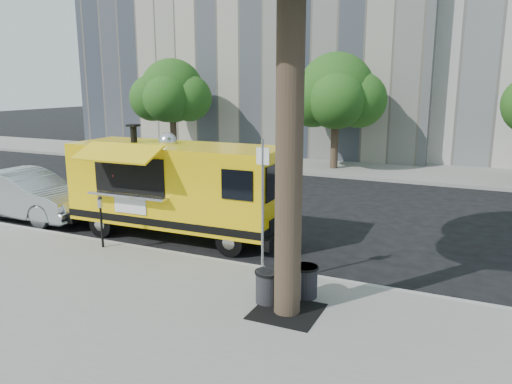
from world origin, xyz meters
TOP-DOWN VIEW (x-y plane):
  - ground at (0.00, 0.00)m, footprint 120.00×120.00m
  - sidewalk at (0.00, -4.00)m, footprint 60.00×6.00m
  - curb at (0.00, -0.93)m, footprint 60.00×0.14m
  - far_sidewalk at (0.00, 13.50)m, footprint 60.00×5.00m
  - tree_well at (2.60, -2.80)m, footprint 1.20×1.20m
  - far_tree_a at (-10.00, 12.30)m, footprint 3.42×3.42m
  - far_tree_b at (-1.00, 12.70)m, footprint 3.60×3.60m
  - sign_post at (1.55, -1.55)m, footprint 0.28×0.06m
  - parking_meter at (-3.00, -1.35)m, footprint 0.11×0.11m
  - food_truck at (-2.03, 0.57)m, footprint 6.32×2.99m
  - sedan at (-7.47, 0.22)m, footprint 4.71×1.65m
  - trash_bin_left at (2.12, -2.56)m, footprint 0.52×0.52m
  - trash_bin_right at (2.67, -2.03)m, footprint 0.52×0.52m

SIDE VIEW (x-z plane):
  - ground at x=0.00m, z-range 0.00..0.00m
  - sidewalk at x=0.00m, z-range 0.00..0.15m
  - curb at x=0.00m, z-range -0.01..0.15m
  - far_sidewalk at x=0.00m, z-range 0.00..0.15m
  - tree_well at x=2.60m, z-range 0.14..0.17m
  - trash_bin_left at x=2.12m, z-range 0.17..0.80m
  - trash_bin_right at x=2.67m, z-range 0.17..0.80m
  - sedan at x=-7.47m, z-range 0.00..1.55m
  - parking_meter at x=-3.00m, z-range 0.31..1.65m
  - food_truck at x=-2.03m, z-range -0.09..2.99m
  - sign_post at x=1.55m, z-range 0.35..3.35m
  - far_tree_a at x=-10.00m, z-range 1.10..6.45m
  - far_tree_b at x=-1.00m, z-range 1.08..6.58m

